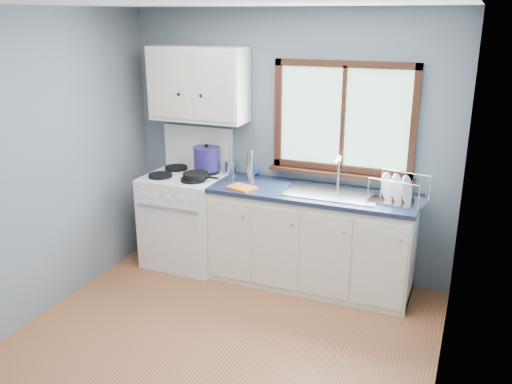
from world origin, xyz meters
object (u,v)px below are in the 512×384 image
at_px(base_cabinets, 311,243).
at_px(thermos, 250,165).
at_px(stockpot, 207,158).
at_px(sink, 332,200).
at_px(dish_rack, 398,194).
at_px(gas_range, 186,216).
at_px(skillet, 196,175).
at_px(utensil_crock, 231,168).

xyz_separation_m(base_cabinets, thermos, (-0.65, 0.09, 0.66)).
bearing_deg(stockpot, base_cabinets, -6.85).
relative_size(sink, dish_rack, 1.67).
relative_size(gas_range, dish_rack, 2.71).
height_order(base_cabinets, skillet, skillet).
height_order(gas_range, base_cabinets, gas_range).
bearing_deg(base_cabinets, dish_rack, 0.92).
relative_size(gas_range, stockpot, 4.45).
xyz_separation_m(skillet, dish_rack, (1.85, 0.17, -0.00)).
bearing_deg(utensil_crock, sink, -9.74).
height_order(stockpot, thermos, thermos).
bearing_deg(skillet, gas_range, 147.86).
bearing_deg(base_cabinets, stockpot, 173.15).
distance_m(gas_range, utensil_crock, 0.67).
relative_size(skillet, thermos, 1.20).
distance_m(base_cabinets, utensil_crock, 1.09).
bearing_deg(sink, base_cabinets, 179.87).
bearing_deg(skillet, dish_rack, 7.50).
xyz_separation_m(sink, skillet, (-1.28, -0.16, 0.13)).
bearing_deg(utensil_crock, stockpot, -168.48).
relative_size(stockpot, dish_rack, 0.61).
xyz_separation_m(gas_range, utensil_crock, (0.41, 0.20, 0.50)).
height_order(sink, thermos, thermos).
relative_size(gas_range, base_cabinets, 0.74).
height_order(sink, dish_rack, sink).
xyz_separation_m(skillet, stockpot, (-0.03, 0.29, 0.09)).
relative_size(sink, thermos, 2.75).
relative_size(skillet, utensil_crock, 1.03).
bearing_deg(thermos, stockpot, 174.23).
relative_size(gas_range, utensil_crock, 3.83).
height_order(stockpot, utensil_crock, utensil_crock).
height_order(thermos, dish_rack, thermos).
height_order(gas_range, utensil_crock, gas_range).
xyz_separation_m(stockpot, thermos, (0.49, -0.05, -0.00)).
bearing_deg(utensil_crock, dish_rack, -6.00).
xyz_separation_m(sink, utensil_crock, (-1.08, 0.19, 0.13)).
relative_size(skillet, stockpot, 1.20).
distance_m(thermos, dish_rack, 1.40).
relative_size(sink, utensil_crock, 2.37).
bearing_deg(stockpot, skillet, -83.24).
distance_m(gas_range, base_cabinets, 1.31).
bearing_deg(gas_range, utensil_crock, 26.70).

